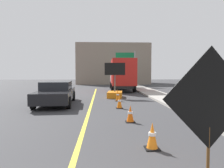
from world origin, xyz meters
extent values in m
cube|color=yellow|center=(0.00, 6.00, 0.00)|extent=(0.14, 36.00, 0.01)
cylinder|color=#593819|center=(2.31, 2.19, 0.53)|extent=(0.05, 0.05, 1.05)
cube|color=orange|center=(2.31, 2.19, 1.52)|extent=(1.54, 0.29, 1.56)
cube|color=black|center=(2.31, 2.18, 1.52)|extent=(1.61, 0.29, 1.63)
cube|color=black|center=(2.31, 2.21, 1.52)|extent=(0.28, 0.06, 0.52)
cube|color=orange|center=(1.67, 15.04, 0.23)|extent=(1.32, 1.93, 0.45)
cylinder|color=#4C4C4C|center=(1.67, 15.04, 1.10)|extent=(0.10, 0.10, 1.30)
cube|color=black|center=(1.67, 15.04, 2.23)|extent=(1.60, 0.29, 0.95)
sphere|color=yellow|center=(2.22, 15.02, 2.23)|extent=(0.09, 0.09, 0.09)
sphere|color=yellow|center=(1.93, 15.06, 2.23)|extent=(0.09, 0.09, 0.09)
sphere|color=yellow|center=(1.63, 15.10, 2.23)|extent=(0.09, 0.09, 0.09)
sphere|color=yellow|center=(1.33, 15.14, 2.23)|extent=(0.09, 0.09, 0.09)
sphere|color=yellow|center=(1.16, 15.16, 2.41)|extent=(0.09, 0.09, 0.09)
sphere|color=yellow|center=(1.16, 15.16, 2.04)|extent=(0.09, 0.09, 0.09)
cube|color=black|center=(2.87, 21.85, 0.57)|extent=(1.77, 8.03, 0.25)
cube|color=silver|center=(2.93, 24.73, 1.65)|extent=(2.34, 2.29, 1.90)
cube|color=red|center=(2.85, 20.62, 2.00)|extent=(2.41, 5.48, 2.60)
cylinder|color=black|center=(1.83, 24.59, 0.45)|extent=(0.30, 0.91, 0.90)
cylinder|color=black|center=(4.03, 24.54, 0.45)|extent=(0.30, 0.91, 0.90)
cylinder|color=black|center=(1.72, 19.47, 0.45)|extent=(0.30, 0.91, 0.90)
cylinder|color=black|center=(3.92, 19.43, 0.45)|extent=(0.30, 0.91, 0.90)
cube|color=black|center=(-2.16, 11.74, 0.58)|extent=(2.23, 5.19, 0.60)
cube|color=black|center=(-2.17, 11.99, 1.13)|extent=(1.83, 2.39, 0.50)
cylinder|color=black|center=(-1.14, 10.12, 0.33)|extent=(0.26, 0.67, 0.66)
cylinder|color=black|center=(-2.98, 10.01, 0.33)|extent=(0.26, 0.67, 0.66)
cylinder|color=black|center=(-1.34, 13.47, 0.33)|extent=(0.26, 0.67, 0.66)
cylinder|color=black|center=(-3.18, 13.36, 0.33)|extent=(0.26, 0.67, 0.66)
cylinder|color=gray|center=(5.36, 28.11, 2.50)|extent=(0.18, 0.18, 5.00)
cube|color=#0F6033|center=(3.96, 28.20, 4.15)|extent=(2.60, 0.22, 1.30)
cube|color=white|center=(3.97, 28.24, 4.15)|extent=(1.82, 0.12, 0.18)
cube|color=gray|center=(2.67, 37.19, 3.45)|extent=(12.42, 8.95, 6.90)
cube|color=black|center=(1.88, 4.06, 0.01)|extent=(0.36, 0.36, 0.03)
cone|color=orange|center=(1.88, 4.06, 0.35)|extent=(0.28, 0.28, 0.64)
cylinder|color=white|center=(1.88, 4.06, 0.38)|extent=(0.19, 0.19, 0.08)
cube|color=black|center=(1.73, 6.91, 0.01)|extent=(0.36, 0.36, 0.03)
cone|color=#EA5B0C|center=(1.73, 6.91, 0.34)|extent=(0.28, 0.28, 0.63)
cylinder|color=white|center=(1.73, 6.91, 0.38)|extent=(0.19, 0.19, 0.08)
cube|color=black|center=(1.59, 10.05, 0.01)|extent=(0.36, 0.36, 0.03)
cone|color=orange|center=(1.59, 10.05, 0.39)|extent=(0.28, 0.28, 0.71)
cylinder|color=white|center=(1.59, 10.05, 0.42)|extent=(0.19, 0.19, 0.08)
cube|color=black|center=(1.73, 12.97, 0.01)|extent=(0.36, 0.36, 0.03)
cone|color=orange|center=(1.73, 12.97, 0.40)|extent=(0.28, 0.28, 0.75)
cylinder|color=white|center=(1.73, 12.97, 0.44)|extent=(0.19, 0.19, 0.08)
camera|label=1|loc=(0.60, -0.96, 1.91)|focal=33.08mm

